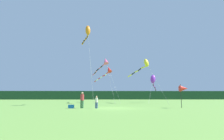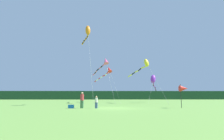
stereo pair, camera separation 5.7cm
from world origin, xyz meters
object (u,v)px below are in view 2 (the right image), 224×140
(kite_orange, at_px, (88,32))
(kite_red, at_px, (107,71))
(person_child, at_px, (96,101))
(banner_flag_pole, at_px, (184,89))
(person_adult, at_px, (82,99))
(kite_yellow, at_px, (144,65))
(kite_rainbow, at_px, (104,63))
(cooler_box, at_px, (71,106))
(kite_purple, at_px, (153,80))

(kite_orange, relative_size, kite_red, 1.48)
(person_child, bearing_deg, banner_flag_pole, 1.65)
(person_child, relative_size, banner_flag_pole, 0.50)
(person_adult, xyz_separation_m, kite_red, (2.59, 14.82, 5.13))
(kite_yellow, height_order, kite_rainbow, kite_rainbow)
(cooler_box, bearing_deg, kite_purple, 49.38)
(person_adult, height_order, kite_red, kite_red)
(person_child, bearing_deg, kite_yellow, 58.02)
(person_adult, bearing_deg, person_child, -5.96)
(kite_yellow, xyz_separation_m, kite_red, (-6.78, 2.44, -0.86))
(kite_red, bearing_deg, kite_purple, -0.50)
(kite_red, bearing_deg, kite_orange, -107.55)
(person_child, bearing_deg, cooler_box, 176.79)
(cooler_box, relative_size, kite_rainbow, 0.07)
(kite_yellow, relative_size, kite_red, 1.16)
(kite_rainbow, relative_size, kite_purple, 1.19)
(kite_orange, bearing_deg, banner_flag_pole, -26.08)
(banner_flag_pole, height_order, kite_yellow, kite_yellow)
(person_adult, relative_size, kite_orange, 0.15)
(cooler_box, relative_size, kite_red, 0.08)
(kite_yellow, distance_m, kite_orange, 12.32)
(kite_red, relative_size, kite_purple, 1.03)
(person_adult, bearing_deg, kite_rainbow, 81.29)
(cooler_box, xyz_separation_m, kite_purple, (12.65, 14.75, 4.18))
(person_adult, height_order, kite_orange, kite_orange)
(banner_flag_pole, bearing_deg, person_adult, -179.41)
(kite_rainbow, height_order, kite_red, kite_rainbow)
(person_child, distance_m, kite_orange, 11.66)
(banner_flag_pole, relative_size, kite_orange, 0.22)
(cooler_box, height_order, banner_flag_pole, banner_flag_pole)
(person_child, bearing_deg, kite_rainbow, 88.10)
(person_adult, xyz_separation_m, banner_flag_pole, (11.09, 0.11, 1.13))
(person_adult, relative_size, kite_red, 0.22)
(cooler_box, distance_m, kite_rainbow, 15.11)
(person_child, distance_m, kite_red, 15.95)
(person_adult, xyz_separation_m, kite_purple, (11.51, 14.74, 3.41))
(cooler_box, height_order, kite_orange, kite_orange)
(banner_flag_pole, distance_m, kite_orange, 15.29)
(person_adult, distance_m, cooler_box, 1.38)
(banner_flag_pole, height_order, kite_rainbow, kite_rainbow)
(person_child, distance_m, kite_rainbow, 14.67)
(kite_yellow, distance_m, kite_rainbow, 7.42)
(person_adult, distance_m, kite_yellow, 16.64)
(kite_yellow, bearing_deg, kite_purple, 47.84)
(kite_yellow, bearing_deg, kite_rainbow, 175.89)
(person_child, height_order, kite_yellow, kite_yellow)
(banner_flag_pole, distance_m, kite_rainbow, 16.57)
(kite_red, bearing_deg, banner_flag_pole, -59.98)
(kite_orange, bearing_deg, person_child, -72.56)
(person_child, distance_m, banner_flag_pole, 9.65)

